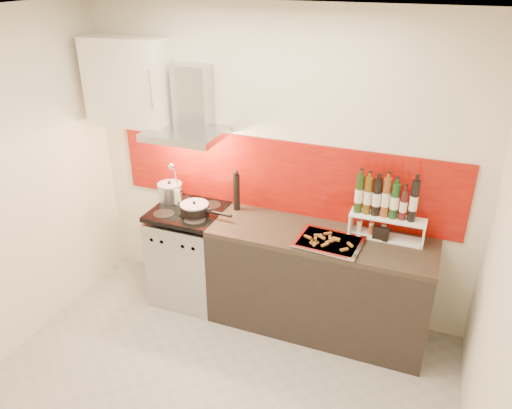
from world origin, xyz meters
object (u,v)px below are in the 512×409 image
at_px(range_stove, 191,255).
at_px(pepper_mill, 236,191).
at_px(stock_pot, 170,192).
at_px(counter, 318,282).
at_px(baking_tray, 329,242).
at_px(saute_pan, 195,209).

height_order(range_stove, pepper_mill, pepper_mill).
bearing_deg(stock_pot, counter, -4.30).
distance_m(range_stove, baking_tray, 1.37).
xyz_separation_m(saute_pan, baking_tray, (1.18, -0.06, -0.04)).
xyz_separation_m(counter, pepper_mill, (-0.81, 0.17, 0.63)).
xyz_separation_m(counter, stock_pot, (-1.43, 0.11, 0.54)).
distance_m(counter, saute_pan, 1.21).
relative_size(stock_pot, baking_tray, 0.42).
relative_size(pepper_mill, baking_tray, 0.70).
relative_size(saute_pan, baking_tray, 0.91).
bearing_deg(range_stove, stock_pot, 154.14).
bearing_deg(range_stove, pepper_mill, 24.52).
distance_m(counter, baking_tray, 0.48).
bearing_deg(pepper_mill, baking_tray, -17.34).
height_order(stock_pot, pepper_mill, pepper_mill).
bearing_deg(saute_pan, range_stove, 158.37).
xyz_separation_m(range_stove, pepper_mill, (0.39, 0.18, 0.64)).
bearing_deg(range_stove, counter, 0.23).
relative_size(range_stove, stock_pot, 4.16).
relative_size(stock_pot, saute_pan, 0.46).
distance_m(counter, stock_pot, 1.53).
height_order(saute_pan, pepper_mill, pepper_mill).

